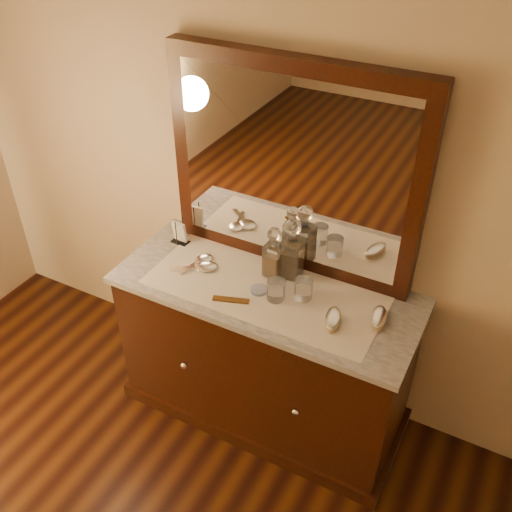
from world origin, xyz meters
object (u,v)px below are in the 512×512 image
object	(u,v)px
comb	(231,300)
hand_mirror_outer	(201,261)
decanter_right	(292,255)
brush_far	(379,318)
hand_mirror_inner	(202,267)
pin_dish	(259,290)
napkin_rack	(180,233)
dresser_cabinet	(265,355)
brush_near	(333,320)
decanter_left	(274,257)
mirror_frame	(292,170)

from	to	relation	value
comb	hand_mirror_outer	world-z (taller)	hand_mirror_outer
comb	decanter_right	distance (m)	0.36
comb	hand_mirror_outer	xyz separation A→B (m)	(-0.27, 0.18, 0.00)
brush_far	hand_mirror_inner	distance (m)	0.87
decanter_right	hand_mirror_inner	bearing A→B (deg)	-158.82
pin_dish	napkin_rack	xyz separation A→B (m)	(-0.54, 0.16, 0.04)
dresser_cabinet	comb	xyz separation A→B (m)	(-0.10, -0.16, 0.45)
hand_mirror_inner	pin_dish	bearing A→B (deg)	-3.85
decanter_right	hand_mirror_outer	xyz separation A→B (m)	(-0.43, -0.11, -0.11)
dresser_cabinet	brush_near	distance (m)	0.60
decanter_right	brush_far	distance (m)	0.50
comb	hand_mirror_inner	xyz separation A→B (m)	(-0.24, 0.14, 0.01)
decanter_left	brush_far	bearing A→B (deg)	-8.58
mirror_frame	decanter_right	size ratio (longest dim) A/B	3.86
pin_dish	napkin_rack	distance (m)	0.57
dresser_cabinet	decanter_left	xyz separation A→B (m)	(-0.01, 0.10, 0.55)
decanter_right	brush_near	world-z (taller)	decanter_right
dresser_cabinet	napkin_rack	xyz separation A→B (m)	(-0.56, 0.12, 0.50)
comb	hand_mirror_inner	world-z (taller)	hand_mirror_inner
mirror_frame	napkin_rack	world-z (taller)	mirror_frame
dresser_cabinet	mirror_frame	world-z (taller)	mirror_frame
decanter_left	decanter_right	bearing A→B (deg)	25.70
hand_mirror_inner	mirror_frame	bearing A→B (deg)	37.70
dresser_cabinet	brush_far	bearing A→B (deg)	2.16
decanter_left	brush_far	size ratio (longest dim) A/B	1.67
decanter_left	hand_mirror_outer	world-z (taller)	decanter_left
dresser_cabinet	hand_mirror_inner	xyz separation A→B (m)	(-0.34, -0.02, 0.45)
mirror_frame	napkin_rack	bearing A→B (deg)	-167.81
dresser_cabinet	pin_dish	size ratio (longest dim) A/B	17.42
hand_mirror_inner	decanter_right	bearing A→B (deg)	21.18
dresser_cabinet	brush_far	distance (m)	0.71
dresser_cabinet	hand_mirror_inner	distance (m)	0.57
mirror_frame	hand_mirror_inner	world-z (taller)	mirror_frame
dresser_cabinet	decanter_right	distance (m)	0.58
comb	hand_mirror_outer	bearing A→B (deg)	127.54
hand_mirror_inner	brush_near	bearing A→B (deg)	-5.39
pin_dish	napkin_rack	bearing A→B (deg)	163.38
comb	decanter_left	xyz separation A→B (m)	(0.08, 0.26, 0.10)
decanter_left	hand_mirror_inner	xyz separation A→B (m)	(-0.32, -0.12, -0.09)
dresser_cabinet	pin_dish	distance (m)	0.45
dresser_cabinet	napkin_rack	size ratio (longest dim) A/B	10.12
pin_dish	brush_far	size ratio (longest dim) A/B	0.50
napkin_rack	decanter_left	world-z (taller)	decanter_left
mirror_frame	hand_mirror_outer	size ratio (longest dim) A/B	5.71
brush_far	pin_dish	bearing A→B (deg)	-173.99
mirror_frame	pin_dish	size ratio (longest dim) A/B	14.93
mirror_frame	decanter_left	distance (m)	0.42
mirror_frame	hand_mirror_outer	distance (m)	0.65
pin_dish	hand_mirror_inner	size ratio (longest dim) A/B	0.37
mirror_frame	decanter_left	bearing A→B (deg)	-95.44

